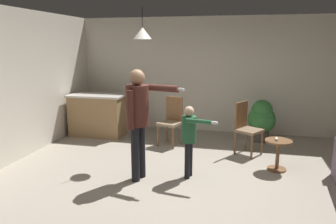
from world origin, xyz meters
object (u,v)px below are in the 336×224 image
object	(u,v)px
person_child	(189,134)
dining_chair_by_counter	(246,126)
kitchen_counter	(98,115)
spare_remote_on_table	(276,139)
person_adult	(138,113)
side_table_by_couch	(278,151)
dining_chair_near_wall	(172,119)
potted_plant_corner	(262,119)

from	to	relation	value
person_child	dining_chair_by_counter	size ratio (longest dim) A/B	1.14
kitchen_counter	spare_remote_on_table	xyz separation A→B (m)	(3.80, -1.30, 0.06)
person_adult	spare_remote_on_table	xyz separation A→B (m)	(2.09, 0.86, -0.52)
side_table_by_couch	spare_remote_on_table	xyz separation A→B (m)	(-0.04, -0.00, 0.21)
dining_chair_near_wall	potted_plant_corner	bearing A→B (deg)	-142.29
person_adult	dining_chair_near_wall	size ratio (longest dim) A/B	1.71
person_child	dining_chair_near_wall	size ratio (longest dim) A/B	1.14
dining_chair_by_counter	person_child	bearing A→B (deg)	-0.62
side_table_by_couch	dining_chair_by_counter	distance (m)	0.92
person_adult	dining_chair_by_counter	bearing A→B (deg)	147.64
person_adult	potted_plant_corner	xyz separation A→B (m)	(1.94, 2.52, -0.56)
kitchen_counter	person_adult	distance (m)	2.81
person_adult	person_child	world-z (taller)	person_adult
dining_chair_by_counter	spare_remote_on_table	size ratio (longest dim) A/B	7.69
dining_chair_near_wall	person_child	bearing A→B (deg)	129.10
person_adult	kitchen_counter	bearing A→B (deg)	-128.88
person_child	dining_chair_near_wall	xyz separation A→B (m)	(-0.64, 1.60, -0.16)
dining_chair_near_wall	potted_plant_corner	size ratio (longest dim) A/B	1.10
person_child	dining_chair_by_counter	distance (m)	1.61
dining_chair_by_counter	spare_remote_on_table	distance (m)	0.88
side_table_by_couch	dining_chair_by_counter	size ratio (longest dim) A/B	0.52
kitchen_counter	dining_chair_near_wall	distance (m)	1.84
potted_plant_corner	side_table_by_couch	bearing A→B (deg)	-83.44
side_table_by_couch	person_child	distance (m)	1.57
kitchen_counter	spare_remote_on_table	size ratio (longest dim) A/B	9.69
side_table_by_couch	spare_remote_on_table	bearing A→B (deg)	-173.56
side_table_by_couch	dining_chair_by_counter	bearing A→B (deg)	126.05
side_table_by_couch	potted_plant_corner	xyz separation A→B (m)	(-0.19, 1.66, 0.17)
side_table_by_couch	dining_chair_near_wall	bearing A→B (deg)	154.14
kitchen_counter	person_child	size ratio (longest dim) A/B	1.10
person_child	person_adult	bearing A→B (deg)	-62.97
kitchen_counter	person_child	distance (m)	3.12
kitchen_counter	side_table_by_couch	bearing A→B (deg)	-18.63
kitchen_counter	dining_chair_by_counter	xyz separation A→B (m)	(3.31, -0.57, 0.07)
kitchen_counter	dining_chair_near_wall	world-z (taller)	dining_chair_near_wall
side_table_by_couch	person_child	bearing A→B (deg)	-155.78
person_adult	potted_plant_corner	size ratio (longest dim) A/B	1.88
kitchen_counter	potted_plant_corner	bearing A→B (deg)	5.73
dining_chair_near_wall	person_adult	bearing A→B (deg)	104.22
potted_plant_corner	spare_remote_on_table	size ratio (longest dim) A/B	6.99
dining_chair_near_wall	spare_remote_on_table	size ratio (longest dim) A/B	7.69
side_table_by_couch	person_adult	world-z (taller)	person_adult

